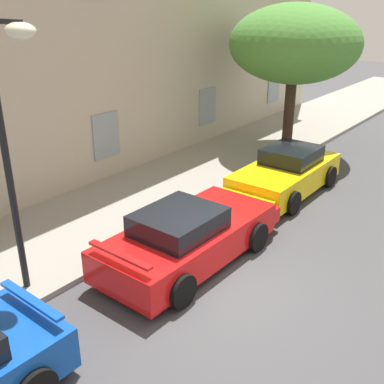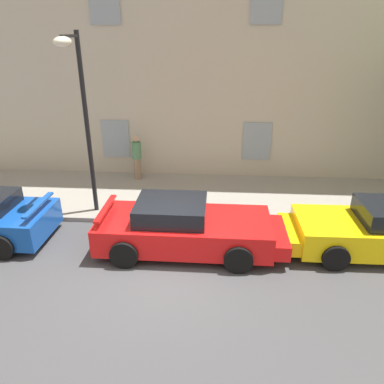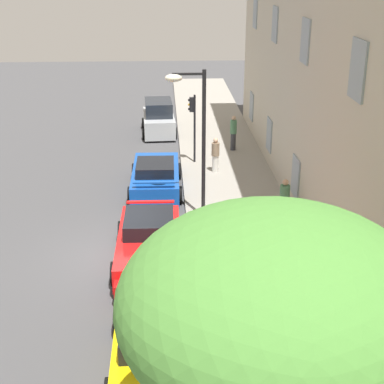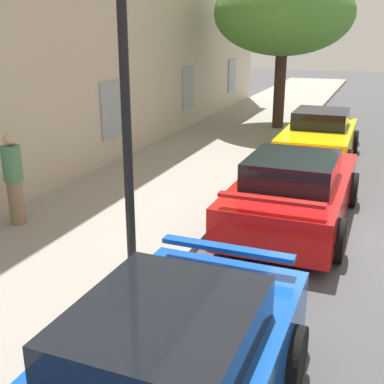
{
  "view_description": "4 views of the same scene",
  "coord_description": "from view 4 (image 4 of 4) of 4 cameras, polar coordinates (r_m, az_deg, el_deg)",
  "views": [
    {
      "loc": [
        -7.07,
        -4.95,
        5.85
      ],
      "look_at": [
        1.67,
        1.93,
        1.14
      ],
      "focal_mm": 43.48,
      "sensor_mm": 36.0,
      "label": 1
    },
    {
      "loc": [
        1.23,
        -7.81,
        5.63
      ],
      "look_at": [
        0.61,
        1.35,
        1.59
      ],
      "focal_mm": 34.69,
      "sensor_mm": 36.0,
      "label": 2
    },
    {
      "loc": [
        16.98,
        1.61,
        9.03
      ],
      "look_at": [
        -1.18,
        2.5,
        1.73
      ],
      "focal_mm": 53.83,
      "sensor_mm": 36.0,
      "label": 3
    },
    {
      "loc": [
        -8.88,
        -0.39,
        3.66
      ],
      "look_at": [
        -1.34,
        2.51,
        1.0
      ],
      "focal_mm": 46.32,
      "sensor_mm": 36.0,
      "label": 4
    }
  ],
  "objects": [
    {
      "name": "ground_plane",
      "position": [
        9.61,
        17.17,
        -5.02
      ],
      "size": [
        80.0,
        80.0,
        0.0
      ],
      "primitive_type": "plane",
      "color": "#444447"
    },
    {
      "name": "street_lamp",
      "position": [
        6.87,
        -4.74,
        20.54
      ],
      "size": [
        0.44,
        1.42,
        5.48
      ],
      "color": "black",
      "rests_on": "sidewalk"
    },
    {
      "name": "sportscar_yellow_flank",
      "position": [
        10.03,
        11.85,
        0.32
      ],
      "size": [
        5.11,
        2.24,
        1.43
      ],
      "color": "red",
      "rests_on": "ground"
    },
    {
      "name": "tree_near_kerb",
      "position": [
        18.81,
        10.5,
        19.53
      ],
      "size": [
        4.93,
        4.93,
        5.52
      ],
      "color": "#38281E",
      "rests_on": "sidewalk"
    },
    {
      "name": "sportscar_white_middle",
      "position": [
        14.77,
        14.25,
        5.81
      ],
      "size": [
        4.72,
        2.13,
        1.42
      ],
      "color": "yellow",
      "rests_on": "ground"
    },
    {
      "name": "pedestrian_admiring",
      "position": [
        9.75,
        -19.85,
        1.47
      ],
      "size": [
        0.5,
        0.5,
        1.74
      ],
      "color": "#8C7259",
      "rests_on": "sidewalk"
    },
    {
      "name": "sidewalk",
      "position": [
        10.71,
        -6.92,
        -1.49
      ],
      "size": [
        60.0,
        4.1,
        0.14
      ],
      "primitive_type": "cube",
      "color": "gray",
      "rests_on": "ground"
    }
  ]
}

